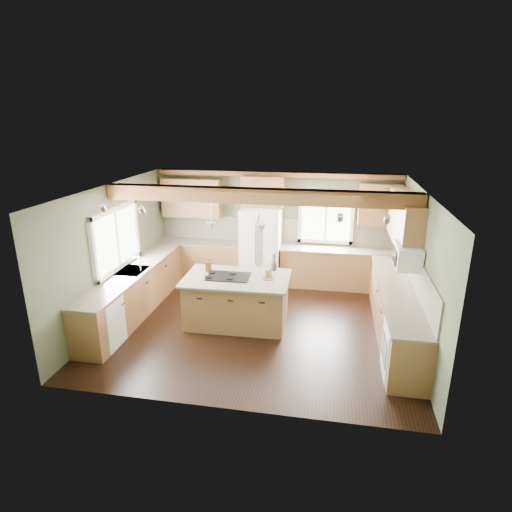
# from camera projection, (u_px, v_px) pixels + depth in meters

# --- Properties ---
(floor) EXTENTS (5.60, 5.60, 0.00)m
(floor) POSITION_uv_depth(u_px,v_px,m) (257.00, 324.00, 8.17)
(floor) COLOR black
(floor) RESTS_ON ground
(ceiling) EXTENTS (5.60, 5.60, 0.00)m
(ceiling) POSITION_uv_depth(u_px,v_px,m) (257.00, 189.00, 7.35)
(ceiling) COLOR silver
(ceiling) RESTS_ON wall_back
(wall_back) EXTENTS (5.60, 0.00, 5.60)m
(wall_back) POSITION_uv_depth(u_px,v_px,m) (276.00, 227.00, 10.09)
(wall_back) COLOR #474F38
(wall_back) RESTS_ON ground
(wall_left) EXTENTS (0.00, 5.00, 5.00)m
(wall_left) POSITION_uv_depth(u_px,v_px,m) (115.00, 252.00, 8.24)
(wall_left) COLOR #474F38
(wall_left) RESTS_ON ground
(wall_right) EXTENTS (0.00, 5.00, 5.00)m
(wall_right) POSITION_uv_depth(u_px,v_px,m) (419.00, 270.00, 7.28)
(wall_right) COLOR #474F38
(wall_right) RESTS_ON ground
(ceiling_beam) EXTENTS (5.55, 0.26, 0.26)m
(ceiling_beam) POSITION_uv_depth(u_px,v_px,m) (258.00, 196.00, 7.43)
(ceiling_beam) COLOR brown
(ceiling_beam) RESTS_ON ceiling
(soffit_trim) EXTENTS (5.55, 0.20, 0.10)m
(soffit_trim) POSITION_uv_depth(u_px,v_px,m) (276.00, 174.00, 9.61)
(soffit_trim) COLOR brown
(soffit_trim) RESTS_ON ceiling
(backsplash_back) EXTENTS (5.58, 0.03, 0.58)m
(backsplash_back) POSITION_uv_depth(u_px,v_px,m) (276.00, 230.00, 10.11)
(backsplash_back) COLOR brown
(backsplash_back) RESTS_ON wall_back
(backsplash_right) EXTENTS (0.03, 3.70, 0.58)m
(backsplash_right) POSITION_uv_depth(u_px,v_px,m) (417.00, 274.00, 7.36)
(backsplash_right) COLOR brown
(backsplash_right) RESTS_ON wall_right
(base_cab_back_left) EXTENTS (2.02, 0.60, 0.88)m
(base_cab_back_left) POSITION_uv_depth(u_px,v_px,m) (201.00, 260.00, 10.39)
(base_cab_back_left) COLOR brown
(base_cab_back_left) RESTS_ON floor
(counter_back_left) EXTENTS (2.06, 0.64, 0.04)m
(counter_back_left) POSITION_uv_depth(u_px,v_px,m) (200.00, 242.00, 10.25)
(counter_back_left) COLOR #494235
(counter_back_left) RESTS_ON base_cab_back_left
(base_cab_back_right) EXTENTS (2.62, 0.60, 0.88)m
(base_cab_back_right) POSITION_uv_depth(u_px,v_px,m) (338.00, 269.00, 9.83)
(base_cab_back_right) COLOR brown
(base_cab_back_right) RESTS_ON floor
(counter_back_right) EXTENTS (2.66, 0.64, 0.04)m
(counter_back_right) POSITION_uv_depth(u_px,v_px,m) (339.00, 250.00, 9.68)
(counter_back_right) COLOR #494235
(counter_back_right) RESTS_ON base_cab_back_right
(base_cab_left) EXTENTS (0.60, 3.70, 0.88)m
(base_cab_left) POSITION_uv_depth(u_px,v_px,m) (134.00, 293.00, 8.51)
(base_cab_left) COLOR brown
(base_cab_left) RESTS_ON floor
(counter_left) EXTENTS (0.64, 3.74, 0.04)m
(counter_left) POSITION_uv_depth(u_px,v_px,m) (132.00, 271.00, 8.36)
(counter_left) COLOR #494235
(counter_left) RESTS_ON base_cab_left
(base_cab_right) EXTENTS (0.60, 3.70, 0.88)m
(base_cab_right) POSITION_uv_depth(u_px,v_px,m) (395.00, 313.00, 7.65)
(base_cab_right) COLOR brown
(base_cab_right) RESTS_ON floor
(counter_right) EXTENTS (0.64, 3.74, 0.04)m
(counter_right) POSITION_uv_depth(u_px,v_px,m) (398.00, 289.00, 7.50)
(counter_right) COLOR #494235
(counter_right) RESTS_ON base_cab_right
(upper_cab_back_left) EXTENTS (1.40, 0.35, 0.90)m
(upper_cab_back_left) POSITION_uv_depth(u_px,v_px,m) (192.00, 198.00, 10.07)
(upper_cab_back_left) COLOR brown
(upper_cab_back_left) RESTS_ON wall_back
(upper_cab_over_fridge) EXTENTS (0.96, 0.35, 0.70)m
(upper_cab_over_fridge) POSITION_uv_depth(u_px,v_px,m) (263.00, 192.00, 9.71)
(upper_cab_over_fridge) COLOR brown
(upper_cab_over_fridge) RESTS_ON wall_back
(upper_cab_right) EXTENTS (0.35, 2.20, 0.90)m
(upper_cab_right) POSITION_uv_depth(u_px,v_px,m) (405.00, 220.00, 7.95)
(upper_cab_right) COLOR brown
(upper_cab_right) RESTS_ON wall_right
(upper_cab_back_corner) EXTENTS (0.90, 0.35, 0.90)m
(upper_cab_back_corner) POSITION_uv_depth(u_px,v_px,m) (380.00, 204.00, 9.33)
(upper_cab_back_corner) COLOR brown
(upper_cab_back_corner) RESTS_ON wall_back
(window_left) EXTENTS (0.04, 1.60, 1.05)m
(window_left) POSITION_uv_depth(u_px,v_px,m) (116.00, 239.00, 8.21)
(window_left) COLOR white
(window_left) RESTS_ON wall_left
(window_back) EXTENTS (1.10, 0.04, 1.00)m
(window_back) POSITION_uv_depth(u_px,v_px,m) (326.00, 218.00, 9.80)
(window_back) COLOR white
(window_back) RESTS_ON wall_back
(sink) EXTENTS (0.50, 0.65, 0.03)m
(sink) POSITION_uv_depth(u_px,v_px,m) (132.00, 271.00, 8.36)
(sink) COLOR #262628
(sink) RESTS_ON counter_left
(faucet) EXTENTS (0.02, 0.02, 0.28)m
(faucet) POSITION_uv_depth(u_px,v_px,m) (140.00, 265.00, 8.28)
(faucet) COLOR #B2B2B7
(faucet) RESTS_ON sink
(dishwasher) EXTENTS (0.60, 0.60, 0.84)m
(dishwasher) POSITION_uv_depth(u_px,v_px,m) (101.00, 323.00, 7.29)
(dishwasher) COLOR white
(dishwasher) RESTS_ON floor
(oven) EXTENTS (0.60, 0.72, 0.84)m
(oven) POSITION_uv_depth(u_px,v_px,m) (405.00, 351.00, 6.44)
(oven) COLOR white
(oven) RESTS_ON floor
(microwave) EXTENTS (0.40, 0.70, 0.38)m
(microwave) POSITION_uv_depth(u_px,v_px,m) (407.00, 256.00, 7.19)
(microwave) COLOR white
(microwave) RESTS_ON wall_right
(pendant_left) EXTENTS (0.18, 0.18, 0.16)m
(pendant_left) POSITION_uv_depth(u_px,v_px,m) (211.00, 227.00, 7.75)
(pendant_left) COLOR #B2B2B7
(pendant_left) RESTS_ON ceiling
(pendant_right) EXTENTS (0.18, 0.18, 0.16)m
(pendant_right) POSITION_uv_depth(u_px,v_px,m) (261.00, 229.00, 7.62)
(pendant_right) COLOR #B2B2B7
(pendant_right) RESTS_ON ceiling
(refrigerator) EXTENTS (0.90, 0.74, 1.80)m
(refrigerator) POSITION_uv_depth(u_px,v_px,m) (261.00, 247.00, 9.92)
(refrigerator) COLOR white
(refrigerator) RESTS_ON floor
(island) EXTENTS (1.87, 1.17, 0.88)m
(island) POSITION_uv_depth(u_px,v_px,m) (237.00, 301.00, 8.14)
(island) COLOR brown
(island) RESTS_ON floor
(island_top) EXTENTS (2.00, 1.30, 0.04)m
(island_top) POSITION_uv_depth(u_px,v_px,m) (237.00, 278.00, 7.99)
(island_top) COLOR #494235
(island_top) RESTS_ON island
(cooktop) EXTENTS (0.81, 0.55, 0.02)m
(cooktop) POSITION_uv_depth(u_px,v_px,m) (229.00, 276.00, 8.01)
(cooktop) COLOR black
(cooktop) RESTS_ON island_top
(knife_block) EXTENTS (0.14, 0.12, 0.20)m
(knife_block) POSITION_uv_depth(u_px,v_px,m) (208.00, 267.00, 8.26)
(knife_block) COLOR brown
(knife_block) RESTS_ON island_top
(utensil_crock) EXTENTS (0.12, 0.12, 0.15)m
(utensil_crock) POSITION_uv_depth(u_px,v_px,m) (274.00, 266.00, 8.34)
(utensil_crock) COLOR #38312D
(utensil_crock) RESTS_ON island_top
(bottle_tray) EXTENTS (0.26, 0.26, 0.20)m
(bottle_tray) POSITION_uv_depth(u_px,v_px,m) (268.00, 274.00, 7.89)
(bottle_tray) COLOR brown
(bottle_tray) RESTS_ON island_top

